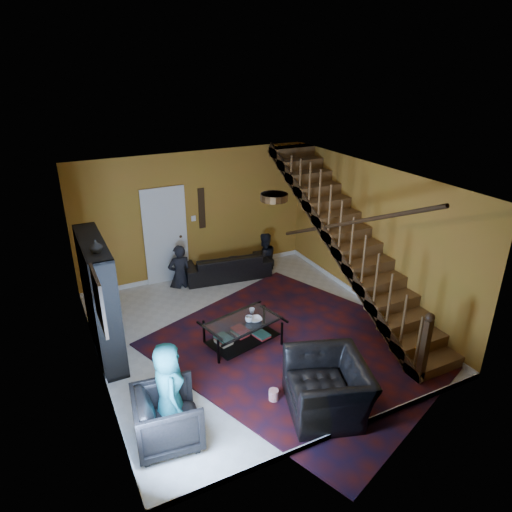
{
  "coord_description": "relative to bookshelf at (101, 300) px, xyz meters",
  "views": [
    {
      "loc": [
        -3.05,
        -6.32,
        4.57
      ],
      "look_at": [
        0.31,
        0.4,
        1.29
      ],
      "focal_mm": 32.0,
      "sensor_mm": 36.0,
      "label": 1
    }
  ],
  "objects": [
    {
      "name": "floor",
      "position": [
        2.4,
        -0.6,
        -0.96
      ],
      "size": [
        5.5,
        5.5,
        0.0
      ],
      "primitive_type": "plane",
      "color": "beige",
      "rests_on": "ground"
    },
    {
      "name": "room",
      "position": [
        1.07,
        0.73,
        -0.91
      ],
      "size": [
        5.5,
        5.5,
        5.5
      ],
      "color": "#A66524",
      "rests_on": "ground"
    },
    {
      "name": "staircase",
      "position": [
        4.53,
        -0.6,
        0.43
      ],
      "size": [
        0.95,
        5.02,
        3.18
      ],
      "color": "brown",
      "rests_on": "floor"
    },
    {
      "name": "bookshelf",
      "position": [
        0.0,
        0.0,
        0.0
      ],
      "size": [
        0.35,
        1.8,
        2.0
      ],
      "color": "black",
      "rests_on": "floor"
    },
    {
      "name": "door",
      "position": [
        1.7,
        2.12,
        0.06
      ],
      "size": [
        0.82,
        0.05,
        2.05
      ],
      "primitive_type": "cube",
      "color": "silver",
      "rests_on": "floor"
    },
    {
      "name": "framed_picture",
      "position": [
        -0.17,
        -1.5,
        0.79
      ],
      "size": [
        0.04,
        0.74,
        0.74
      ],
      "primitive_type": "cube",
      "color": "maroon",
      "rests_on": "room"
    },
    {
      "name": "wall_hanging",
      "position": [
        2.55,
        2.13,
        0.59
      ],
      "size": [
        0.14,
        0.03,
        0.9
      ],
      "primitive_type": "cube",
      "color": "black",
      "rests_on": "room"
    },
    {
      "name": "ceiling_fixture",
      "position": [
        2.4,
        -1.4,
        1.78
      ],
      "size": [
        0.4,
        0.4,
        0.1
      ],
      "primitive_type": "cylinder",
      "color": "#3F2814",
      "rests_on": "room"
    },
    {
      "name": "rug",
      "position": [
        2.97,
        -1.43,
        -0.95
      ],
      "size": [
        5.24,
        5.57,
        0.02
      ],
      "primitive_type": "cube",
      "rotation": [
        0.0,
        0.0,
        0.36
      ],
      "color": "#4A100D",
      "rests_on": "floor"
    },
    {
      "name": "sofa",
      "position": [
        2.93,
        1.7,
        -0.69
      ],
      "size": [
        1.99,
        1.0,
        0.56
      ],
      "primitive_type": "imported",
      "rotation": [
        0.0,
        0.0,
        3.0
      ],
      "color": "black",
      "rests_on": "floor"
    },
    {
      "name": "armchair_left",
      "position": [
        0.35,
        -2.41,
        -0.59
      ],
      "size": [
        0.93,
        0.91,
        0.76
      ],
      "primitive_type": "imported",
      "rotation": [
        0.0,
        0.0,
        1.44
      ],
      "color": "black",
      "rests_on": "floor"
    },
    {
      "name": "armchair_right",
      "position": [
        2.49,
        -2.85,
        -0.58
      ],
      "size": [
        1.37,
        1.46,
        0.78
      ],
      "primitive_type": "imported",
      "rotation": [
        0.0,
        0.0,
        -1.89
      ],
      "color": "black",
      "rests_on": "floor"
    },
    {
      "name": "person_adult_a",
      "position": [
        1.85,
        1.75,
        -0.72
      ],
      "size": [
        0.53,
        0.37,
        1.4
      ],
      "primitive_type": "imported",
      "rotation": [
        0.0,
        0.0,
        3.07
      ],
      "color": "black",
      "rests_on": "sofa"
    },
    {
      "name": "person_adult_b",
      "position": [
        3.9,
        1.75,
        -0.76
      ],
      "size": [
        0.65,
        0.51,
        1.31
      ],
      "primitive_type": "imported",
      "rotation": [
        0.0,
        0.0,
        3.16
      ],
      "color": "black",
      "rests_on": "sofa"
    },
    {
      "name": "person_child",
      "position": [
        0.45,
        -2.18,
        -0.32
      ],
      "size": [
        0.47,
        0.67,
        1.3
      ],
      "primitive_type": "imported",
      "rotation": [
        0.0,
        0.0,
        1.47
      ],
      "color": "#1A6365",
      "rests_on": "armchair_left"
    },
    {
      "name": "coffee_table",
      "position": [
        2.12,
        -0.88,
        -0.69
      ],
      "size": [
        1.37,
        1.0,
        0.47
      ],
      "rotation": [
        0.0,
        0.0,
        0.25
      ],
      "color": "black",
      "rests_on": "floor"
    },
    {
      "name": "cup_a",
      "position": [
        2.21,
        -0.95,
        -0.44
      ],
      "size": [
        0.17,
        0.17,
        0.1
      ],
      "primitive_type": "imported",
      "rotation": [
        0.0,
        0.0,
        0.39
      ],
      "color": "#999999",
      "rests_on": "coffee_table"
    },
    {
      "name": "cup_b",
      "position": [
        2.38,
        -0.71,
        -0.45
      ],
      "size": [
        0.13,
        0.13,
        0.09
      ],
      "primitive_type": "imported",
      "rotation": [
        0.0,
        0.0,
        0.38
      ],
      "color": "#999999",
      "rests_on": "coffee_table"
    },
    {
      "name": "bowl",
      "position": [
        2.31,
        -0.97,
        -0.47
      ],
      "size": [
        0.25,
        0.25,
        0.06
      ],
      "primitive_type": "imported",
      "rotation": [
        0.0,
        0.0,
        -0.13
      ],
      "color": "#999999",
      "rests_on": "coffee_table"
    },
    {
      "name": "vase",
      "position": [
        -0.0,
        -0.5,
        1.13
      ],
      "size": [
        0.18,
        0.18,
        0.19
      ],
      "primitive_type": "imported",
      "color": "#999999",
      "rests_on": "bookshelf"
    },
    {
      "name": "popcorn_bucket",
      "position": [
        1.92,
        -2.36,
        -0.86
      ],
      "size": [
        0.15,
        0.15,
        0.17
      ],
      "primitive_type": "cylinder",
      "rotation": [
        0.0,
        0.0,
        0.01
      ],
      "color": "red",
      "rests_on": "rug"
    }
  ]
}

